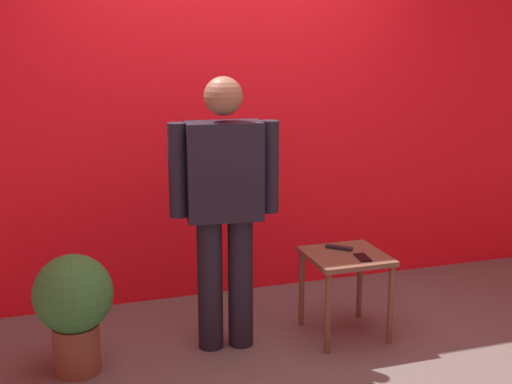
# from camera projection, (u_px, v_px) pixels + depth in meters

# --- Properties ---
(ground_plane) EXTENTS (12.00, 12.00, 0.00)m
(ground_plane) POSITION_uv_depth(u_px,v_px,m) (292.00, 371.00, 3.78)
(ground_plane) COLOR #59544F
(back_wall_red) EXTENTS (5.41, 0.12, 3.01)m
(back_wall_red) POSITION_uv_depth(u_px,v_px,m) (226.00, 86.00, 4.68)
(back_wall_red) COLOR red
(back_wall_red) RESTS_ON ground_plane
(standing_person) EXTENTS (0.65, 0.27, 1.63)m
(standing_person) POSITION_uv_depth(u_px,v_px,m) (224.00, 201.00, 3.89)
(standing_person) COLOR black
(standing_person) RESTS_ON ground_plane
(side_table) EXTENTS (0.48, 0.48, 0.53)m
(side_table) POSITION_uv_depth(u_px,v_px,m) (346.00, 267.00, 4.15)
(side_table) COLOR brown
(side_table) RESTS_ON ground_plane
(cell_phone) EXTENTS (0.09, 0.15, 0.01)m
(cell_phone) POSITION_uv_depth(u_px,v_px,m) (363.00, 257.00, 4.05)
(cell_phone) COLOR black
(cell_phone) RESTS_ON side_table
(tv_remote) EXTENTS (0.15, 0.15, 0.02)m
(tv_remote) POSITION_uv_depth(u_px,v_px,m) (339.00, 248.00, 4.22)
(tv_remote) COLOR black
(tv_remote) RESTS_ON side_table
(potted_plant) EXTENTS (0.44, 0.44, 0.69)m
(potted_plant) POSITION_uv_depth(u_px,v_px,m) (74.00, 304.00, 3.69)
(potted_plant) COLOR brown
(potted_plant) RESTS_ON ground_plane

